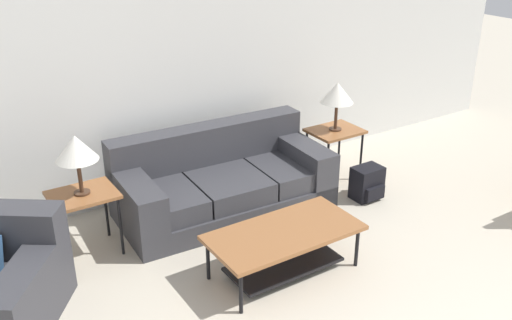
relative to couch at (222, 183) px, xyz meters
name	(u,v)px	position (x,y,z in m)	size (l,w,h in m)	color
wall_back	(201,68)	(0.18, 0.72, 1.01)	(9.18, 0.06, 2.60)	silver
couch	(222,183)	(0.00, 0.00, 0.00)	(2.17, 1.10, 0.82)	#38383D
coffee_table	(284,241)	(-0.12, -1.26, 0.02)	(1.29, 0.65, 0.41)	#935B33
side_table_left	(83,200)	(-1.42, -0.06, 0.25)	(0.57, 0.46, 0.60)	#935B33
side_table_right	(335,135)	(1.42, -0.06, 0.25)	(0.57, 0.46, 0.60)	#935B33
table_lamp_left	(76,149)	(-1.42, -0.06, 0.73)	(0.36, 0.36, 0.54)	#472D1E
table_lamp_right	(337,93)	(1.42, -0.06, 0.73)	(0.36, 0.36, 0.54)	#472D1E
backpack	(367,183)	(1.41, -0.63, -0.12)	(0.32, 0.30, 0.36)	black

